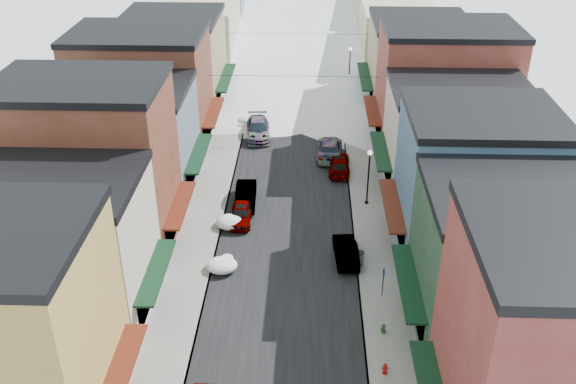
# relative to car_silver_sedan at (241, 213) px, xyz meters

# --- Properties ---
(road) EXTENTS (10.00, 160.00, 0.01)m
(road) POSITION_rel_car_silver_sedan_xyz_m (3.61, 36.40, -0.70)
(road) COLOR black
(road) RESTS_ON ground
(sidewalk_left) EXTENTS (3.20, 160.00, 0.15)m
(sidewalk_left) POSITION_rel_car_silver_sedan_xyz_m (-2.99, 36.40, -0.63)
(sidewalk_left) COLOR gray
(sidewalk_left) RESTS_ON ground
(sidewalk_right) EXTENTS (3.20, 160.00, 0.15)m
(sidewalk_right) POSITION_rel_car_silver_sedan_xyz_m (10.21, 36.40, -0.63)
(sidewalk_right) COLOR gray
(sidewalk_right) RESTS_ON ground
(curb_left) EXTENTS (0.10, 160.00, 0.15)m
(curb_left) POSITION_rel_car_silver_sedan_xyz_m (-1.44, 36.40, -0.63)
(curb_left) COLOR slate
(curb_left) RESTS_ON ground
(curb_right) EXTENTS (0.10, 160.00, 0.15)m
(curb_right) POSITION_rel_car_silver_sedan_xyz_m (8.66, 36.40, -0.63)
(curb_right) COLOR slate
(curb_right) RESTS_ON ground
(bldg_l_cream) EXTENTS (11.30, 8.20, 9.50)m
(bldg_l_cream) POSITION_rel_car_silver_sedan_xyz_m (-9.58, -11.10, 4.06)
(bldg_l_cream) COLOR beige
(bldg_l_cream) RESTS_ON ground
(bldg_l_brick_near) EXTENTS (12.30, 8.20, 12.50)m
(bldg_l_brick_near) POSITION_rel_car_silver_sedan_xyz_m (-10.08, -3.10, 5.56)
(bldg_l_brick_near) COLOR brown
(bldg_l_brick_near) RESTS_ON ground
(bldg_l_grayblue) EXTENTS (11.30, 9.20, 9.00)m
(bldg_l_grayblue) POSITION_rel_car_silver_sedan_xyz_m (-9.58, 5.40, 3.81)
(bldg_l_grayblue) COLOR slate
(bldg_l_grayblue) RESTS_ON ground
(bldg_l_brick_far) EXTENTS (13.30, 9.20, 11.00)m
(bldg_l_brick_far) POSITION_rel_car_silver_sedan_xyz_m (-10.58, 14.40, 4.81)
(bldg_l_brick_far) COLOR brown
(bldg_l_brick_far) RESTS_ON ground
(bldg_l_tan) EXTENTS (11.30, 11.20, 10.00)m
(bldg_l_tan) POSITION_rel_car_silver_sedan_xyz_m (-9.58, 24.40, 4.31)
(bldg_l_tan) COLOR #8C7D5C
(bldg_l_tan) RESTS_ON ground
(bldg_r_green) EXTENTS (11.30, 9.20, 9.50)m
(bldg_r_green) POSITION_rel_car_silver_sedan_xyz_m (16.80, -11.60, 4.06)
(bldg_r_green) COLOR #1C3A25
(bldg_r_green) RESTS_ON ground
(bldg_r_blue) EXTENTS (11.30, 9.20, 10.50)m
(bldg_r_blue) POSITION_rel_car_silver_sedan_xyz_m (16.80, -2.60, 4.56)
(bldg_r_blue) COLOR #385E7F
(bldg_r_blue) RESTS_ON ground
(bldg_r_cream) EXTENTS (12.30, 9.20, 9.00)m
(bldg_r_cream) POSITION_rel_car_silver_sedan_xyz_m (17.30, 6.40, 3.81)
(bldg_r_cream) COLOR beige
(bldg_r_cream) RESTS_ON ground
(bldg_r_brick_far) EXTENTS (13.30, 9.20, 11.50)m
(bldg_r_brick_far) POSITION_rel_car_silver_sedan_xyz_m (17.80, 15.40, 5.06)
(bldg_r_brick_far) COLOR maroon
(bldg_r_brick_far) RESTS_ON ground
(bldg_r_tan) EXTENTS (11.30, 11.20, 9.50)m
(bldg_r_tan) POSITION_rel_car_silver_sedan_xyz_m (16.80, 25.40, 4.06)
(bldg_r_tan) COLOR #9D8B67
(bldg_r_tan) RESTS_ON ground
(overhead_cables) EXTENTS (16.40, 15.04, 0.04)m
(overhead_cables) POSITION_rel_car_silver_sedan_xyz_m (3.61, 23.90, 5.50)
(overhead_cables) COLOR black
(overhead_cables) RESTS_ON ground
(car_silver_sedan) EXTENTS (1.66, 4.11, 1.40)m
(car_silver_sedan) POSITION_rel_car_silver_sedan_xyz_m (0.00, 0.00, 0.00)
(car_silver_sedan) COLOR gray
(car_silver_sedan) RESTS_ON ground
(car_dark_hatch) EXTENTS (1.79, 4.65, 1.51)m
(car_dark_hatch) POSITION_rel_car_silver_sedan_xyz_m (0.11, 2.69, 0.06)
(car_dark_hatch) COLOR black
(car_dark_hatch) RESTS_ON ground
(car_silver_wagon) EXTENTS (2.89, 5.89, 1.65)m
(car_silver_wagon) POSITION_rel_car_silver_sedan_xyz_m (0.11, 16.02, 0.12)
(car_silver_wagon) COLOR gray
(car_silver_wagon) RESTS_ON ground
(car_green_sedan) EXTENTS (1.83, 4.44, 1.43)m
(car_green_sedan) POSITION_rel_car_silver_sedan_xyz_m (7.91, -4.86, 0.01)
(car_green_sedan) COLOR black
(car_green_sedan) RESTS_ON ground
(car_gray_suv) EXTENTS (1.98, 4.68, 1.58)m
(car_gray_suv) POSITION_rel_car_silver_sedan_xyz_m (7.91, 8.71, 0.09)
(car_gray_suv) COLOR gray
(car_gray_suv) RESTS_ON ground
(car_black_sedan) EXTENTS (2.63, 5.76, 1.63)m
(car_black_sedan) POSITION_rel_car_silver_sedan_xyz_m (7.11, 11.84, 0.12)
(car_black_sedan) COLOR black
(car_black_sedan) RESTS_ON ground
(car_lane_silver) EXTENTS (1.85, 4.58, 1.56)m
(car_lane_silver) POSITION_rel_car_silver_sedan_xyz_m (1.59, 36.67, 0.08)
(car_lane_silver) COLOR #AEB2B7
(car_lane_silver) RESTS_ON ground
(car_lane_white) EXTENTS (3.55, 6.36, 1.68)m
(car_lane_white) POSITION_rel_car_silver_sedan_xyz_m (5.02, 48.45, 0.14)
(car_lane_white) COLOR #BDBEC0
(car_lane_white) RESTS_ON ground
(fire_hydrant) EXTENTS (0.40, 0.30, 0.69)m
(fire_hydrant) POSITION_rel_car_silver_sedan_xyz_m (9.61, -16.00, -0.24)
(fire_hydrant) COLOR #A30C08
(fire_hydrant) RESTS_ON sidewalk_right
(parking_sign) EXTENTS (0.11, 0.29, 2.18)m
(parking_sign) POSITION_rel_car_silver_sedan_xyz_m (10.09, -9.13, 0.72)
(parking_sign) COLOR black
(parking_sign) RESTS_ON sidewalk_right
(trash_can) EXTENTS (0.64, 0.64, 1.08)m
(trash_can) POSITION_rel_car_silver_sedan_xyz_m (8.81, -5.76, -0.00)
(trash_can) COLOR #5A5D60
(trash_can) RESTS_ON sidewalk_right
(streetlamp_near) EXTENTS (0.39, 0.39, 4.74)m
(streetlamp_near) POSITION_rel_car_silver_sedan_xyz_m (9.96, 2.89, 2.44)
(streetlamp_near) COLOR black
(streetlamp_near) RESTS_ON sidewalk_right
(streetlamp_far) EXTENTS (0.41, 0.41, 4.91)m
(streetlamp_far) POSITION_rel_car_silver_sedan_xyz_m (9.77, 30.00, 2.55)
(streetlamp_far) COLOR black
(streetlamp_far) RESTS_ON sidewalk_right
(planter_far) EXTENTS (0.43, 0.43, 0.59)m
(planter_far) POSITION_rel_car_silver_sedan_xyz_m (9.82, -12.67, -0.26)
(planter_far) COLOR #2A5024
(planter_far) RESTS_ON sidewalk_right
(snow_pile_near) EXTENTS (2.17, 2.53, 0.92)m
(snow_pile_near) POSITION_rel_car_silver_sedan_xyz_m (-0.67, -6.47, -0.26)
(snow_pile_near) COLOR white
(snow_pile_near) RESTS_ON ground
(snow_pile_mid) EXTENTS (2.33, 2.63, 0.99)m
(snow_pile_mid) POSITION_rel_car_silver_sedan_xyz_m (-0.67, -0.87, -0.23)
(snow_pile_mid) COLOR white
(snow_pile_mid) RESTS_ON ground
(snow_pile_far) EXTENTS (2.08, 2.48, 0.88)m
(snow_pile_far) POSITION_rel_car_silver_sedan_xyz_m (-1.27, 19.21, -0.28)
(snow_pile_far) COLOR white
(snow_pile_far) RESTS_ON ground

